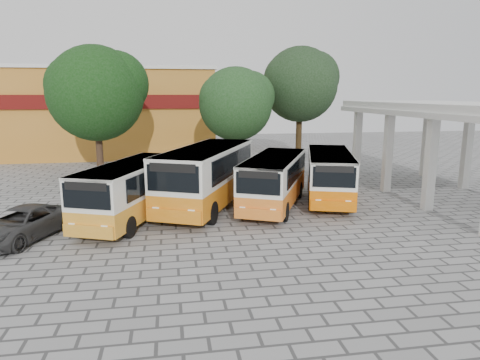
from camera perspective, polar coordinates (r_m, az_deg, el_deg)
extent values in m
plane|color=gray|center=(19.32, 6.59, -6.36)|extent=(90.00, 90.00, 0.00)
cube|color=silver|center=(31.21, 15.36, 4.80)|extent=(0.45, 0.45, 5.00)
cube|color=silver|center=(33.76, 23.59, 4.73)|extent=(0.45, 0.45, 5.00)
cube|color=silver|center=(26.74, 26.79, 8.77)|extent=(6.60, 15.60, 0.40)
cube|color=silver|center=(26.75, 26.72, 8.02)|extent=(6.80, 15.80, 0.30)
cube|color=#AF6F21|center=(44.10, -17.19, 8.48)|extent=(20.00, 10.00, 8.00)
cube|color=#590C0A|center=(39.02, -18.28, 9.86)|extent=(20.00, 0.20, 1.20)
cube|color=silver|center=(44.12, -17.51, 13.86)|extent=(20.40, 10.40, 0.30)
cube|color=orange|center=(20.78, -14.14, -2.95)|extent=(4.84, 7.75, 0.98)
cube|color=silver|center=(20.53, -14.30, 0.23)|extent=(4.84, 7.75, 1.37)
cube|color=silver|center=(20.42, -14.38, 1.96)|extent=(4.88, 7.77, 0.11)
cube|color=black|center=(20.66, -17.44, 0.17)|extent=(2.33, 5.73, 0.98)
cube|color=black|center=(20.46, -11.12, 0.37)|extent=(2.33, 5.73, 0.98)
cube|color=black|center=(16.88, -15.33, -2.16)|extent=(1.88, 0.79, 0.98)
cube|color=black|center=(16.80, -15.40, -0.86)|extent=(1.67, 0.71, 0.32)
cylinder|color=black|center=(18.69, -17.76, -5.97)|extent=(0.26, 0.93, 0.93)
cylinder|color=black|center=(18.49, -11.55, -5.83)|extent=(0.26, 0.93, 0.93)
cylinder|color=black|center=(23.32, -16.09, -2.45)|extent=(0.26, 0.93, 0.93)
cylinder|color=black|center=(23.16, -11.14, -2.31)|extent=(0.26, 0.93, 0.93)
cube|color=orange|center=(22.45, -4.35, -1.19)|extent=(5.98, 9.03, 1.15)
cube|color=silver|center=(22.19, -4.41, 2.27)|extent=(5.98, 9.03, 1.60)
cube|color=silver|center=(22.08, -4.44, 4.16)|extent=(6.03, 9.06, 0.13)
cube|color=black|center=(22.11, -7.84, 2.21)|extent=(3.01, 6.59, 1.15)
cube|color=black|center=(22.34, -1.01, 2.41)|extent=(3.01, 6.59, 1.15)
cube|color=black|center=(17.89, -3.17, 0.13)|extent=(2.16, 1.01, 1.15)
cube|color=black|center=(17.80, -3.18, 1.57)|extent=(1.91, 0.91, 0.37)
cylinder|color=black|center=(19.73, -7.02, -4.34)|extent=(0.31, 1.09, 1.09)
cylinder|color=black|center=(19.96, -0.22, -4.07)|extent=(0.31, 1.09, 1.09)
cylinder|color=black|center=(25.24, -7.58, -0.87)|extent=(0.31, 1.09, 1.09)
cylinder|color=black|center=(25.42, -2.26, -0.70)|extent=(0.31, 1.09, 1.09)
cube|color=orange|center=(22.54, 4.56, -1.53)|extent=(5.14, 7.65, 0.97)
cube|color=silver|center=(22.31, 4.61, 1.39)|extent=(5.14, 7.65, 1.36)
cube|color=silver|center=(22.21, 4.63, 2.98)|extent=(5.18, 7.67, 0.11)
cube|color=black|center=(22.06, 1.75, 1.34)|extent=(2.63, 5.56, 0.97)
cube|color=black|center=(22.60, 7.39, 1.50)|extent=(2.63, 5.56, 0.97)
cube|color=black|center=(18.78, 7.34, -0.53)|extent=(1.83, 0.89, 0.97)
cube|color=black|center=(18.70, 7.37, 0.64)|extent=(1.62, 0.80, 0.31)
cylinder|color=black|center=(20.13, 3.42, -4.20)|extent=(0.26, 0.93, 0.93)
cylinder|color=black|center=(20.66, 8.85, -3.91)|extent=(0.26, 0.93, 0.93)
cylinder|color=black|center=(24.71, 0.95, -1.24)|extent=(0.26, 0.93, 0.93)
cylinder|color=black|center=(25.14, 5.45, -1.07)|extent=(0.26, 0.93, 0.93)
cube|color=#D45F00|center=(24.46, 11.76, -0.71)|extent=(4.39, 7.75, 0.97)
cube|color=silver|center=(24.24, 11.87, 2.00)|extent=(4.39, 7.75, 1.36)
cube|color=silver|center=(24.15, 11.93, 3.46)|extent=(4.43, 7.77, 0.11)
cube|color=black|center=(23.86, 9.33, 1.97)|extent=(1.92, 5.85, 0.97)
cube|color=black|center=(24.67, 14.33, 2.08)|extent=(1.92, 5.85, 0.97)
cube|color=black|center=(20.86, 15.55, 0.36)|extent=(1.92, 0.66, 0.97)
cube|color=black|center=(20.79, 15.61, 1.41)|extent=(1.70, 0.60, 0.32)
cylinder|color=black|center=(22.00, 11.52, -3.06)|extent=(0.26, 0.93, 0.93)
cylinder|color=black|center=(22.78, 16.25, -2.79)|extent=(0.26, 0.93, 0.93)
cylinder|color=black|center=(26.44, 7.83, -0.50)|extent=(0.26, 0.93, 0.93)
cylinder|color=black|center=(27.09, 11.88, -0.35)|extent=(0.26, 0.93, 0.93)
cylinder|color=#442E1F|center=(31.36, -18.24, 4.02)|extent=(0.47, 0.47, 4.30)
sphere|color=black|center=(31.14, -18.67, 10.88)|extent=(6.45, 6.45, 6.45)
sphere|color=black|center=(31.27, -16.27, 12.20)|extent=(4.52, 4.52, 4.52)
sphere|color=black|center=(31.14, -20.88, 11.62)|extent=(4.19, 4.19, 4.19)
cylinder|color=#3F2810|center=(31.79, -0.57, 4.15)|extent=(0.44, 0.44, 3.71)
sphere|color=#163813|center=(31.55, -0.58, 10.10)|extent=(5.35, 5.35, 5.35)
sphere|color=#163813|center=(32.01, 1.26, 11.07)|extent=(3.74, 3.74, 3.74)
sphere|color=#163813|center=(31.21, -2.25, 10.81)|extent=(3.47, 3.47, 3.47)
cylinder|color=#3B2914|center=(35.73, 7.83, 5.59)|extent=(0.49, 0.49, 4.63)
sphere|color=black|center=(35.56, 8.02, 12.50)|extent=(6.01, 6.01, 6.01)
sphere|color=black|center=(36.23, 9.77, 13.38)|extent=(4.21, 4.21, 4.21)
sphere|color=black|center=(35.08, 6.45, 13.30)|extent=(3.91, 3.91, 3.91)
imported|color=#313131|center=(19.69, -27.15, -5.25)|extent=(3.86, 5.19, 1.31)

